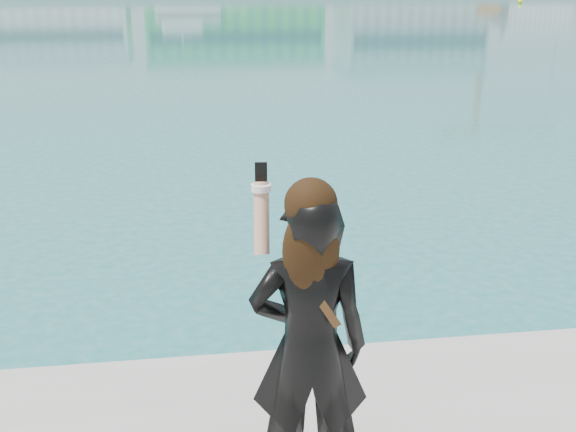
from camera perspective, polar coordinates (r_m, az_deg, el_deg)
name	(u,v)px	position (r m, az deg, el deg)	size (l,w,h in m)	color
buoy_near	(520,3)	(82.78, 17.86, 15.70)	(0.50, 0.50, 0.50)	#FFE90D
woman	(309,339)	(3.46, 1.67, -9.68)	(0.61, 0.44, 1.65)	black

